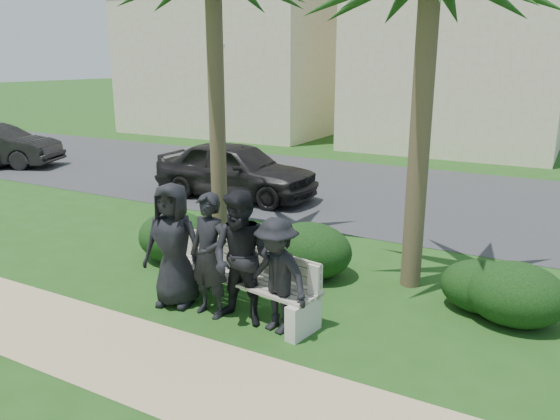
% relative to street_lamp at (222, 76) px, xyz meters
% --- Properties ---
extents(ground, '(160.00, 160.00, 0.00)m').
position_rel_street_lamp_xyz_m(ground, '(9.00, -12.00, -2.94)').
color(ground, '#204914').
rests_on(ground, ground).
extents(footpath, '(30.00, 1.60, 0.01)m').
position_rel_street_lamp_xyz_m(footpath, '(9.00, -13.80, -2.94)').
color(footpath, tan).
rests_on(footpath, ground).
extents(asphalt_street, '(160.00, 8.00, 0.01)m').
position_rel_street_lamp_xyz_m(asphalt_street, '(9.00, -4.00, -2.94)').
color(asphalt_street, '#2D2D30').
rests_on(asphalt_street, ground).
extents(stucco_bldg_left, '(10.40, 8.40, 7.30)m').
position_rel_street_lamp_xyz_m(stucco_bldg_left, '(-3.00, 6.00, 0.72)').
color(stucco_bldg_left, beige).
rests_on(stucco_bldg_left, ground).
extents(stucco_bldg_right, '(8.40, 8.40, 7.30)m').
position_rel_street_lamp_xyz_m(stucco_bldg_right, '(8.00, 6.00, 0.72)').
color(stucco_bldg_right, beige).
rests_on(stucco_bldg_right, ground).
extents(street_lamp, '(0.36, 0.36, 4.29)m').
position_rel_street_lamp_xyz_m(street_lamp, '(0.00, 0.00, 0.00)').
color(street_lamp, black).
rests_on(street_lamp, ground).
extents(park_bench, '(2.73, 1.03, 0.92)m').
position_rel_street_lamp_xyz_m(park_bench, '(8.59, -12.04, -2.53)').
color(park_bench, gray).
rests_on(park_bench, ground).
extents(man_a, '(1.02, 0.78, 1.87)m').
position_rel_street_lamp_xyz_m(man_a, '(7.69, -12.35, -2.01)').
color(man_a, black).
rests_on(man_a, ground).
extents(man_b, '(0.70, 0.50, 1.80)m').
position_rel_street_lamp_xyz_m(man_b, '(8.36, -12.38, -2.04)').
color(man_b, black).
rests_on(man_b, ground).
extents(man_c, '(0.93, 0.73, 1.89)m').
position_rel_street_lamp_xyz_m(man_c, '(8.90, -12.37, -2.00)').
color(man_c, black).
rests_on(man_c, ground).
extents(man_d, '(1.14, 0.81, 1.59)m').
position_rel_street_lamp_xyz_m(man_d, '(9.43, -12.35, -2.15)').
color(man_d, black).
rests_on(man_d, ground).
extents(hedge_a, '(1.44, 1.19, 0.94)m').
position_rel_street_lamp_xyz_m(hedge_a, '(6.49, -10.88, -2.48)').
color(hedge_a, black).
rests_on(hedge_a, ground).
extents(hedge_b, '(1.30, 1.07, 0.85)m').
position_rel_street_lamp_xyz_m(hedge_b, '(7.79, -10.84, -2.52)').
color(hedge_b, black).
rests_on(hedge_b, ground).
extents(hedge_c, '(1.09, 0.90, 0.71)m').
position_rel_street_lamp_xyz_m(hedge_c, '(8.29, -10.46, -2.59)').
color(hedge_c, black).
rests_on(hedge_c, ground).
extents(hedge_d, '(1.45, 1.20, 0.94)m').
position_rel_street_lamp_xyz_m(hedge_d, '(8.95, -10.35, -2.47)').
color(hedge_d, black).
rests_on(hedge_d, ground).
extents(hedge_e, '(1.18, 0.97, 0.77)m').
position_rel_street_lamp_xyz_m(hedge_e, '(11.73, -10.33, -2.56)').
color(hedge_e, black).
rests_on(hedge_e, ground).
extents(hedge_f, '(1.37, 1.13, 0.89)m').
position_rel_street_lamp_xyz_m(hedge_f, '(12.20, -10.52, -2.50)').
color(hedge_f, black).
rests_on(hedge_f, ground).
extents(car_a, '(4.43, 1.85, 1.50)m').
position_rel_street_lamp_xyz_m(car_a, '(4.84, -6.39, -2.19)').
color(car_a, black).
rests_on(car_a, ground).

